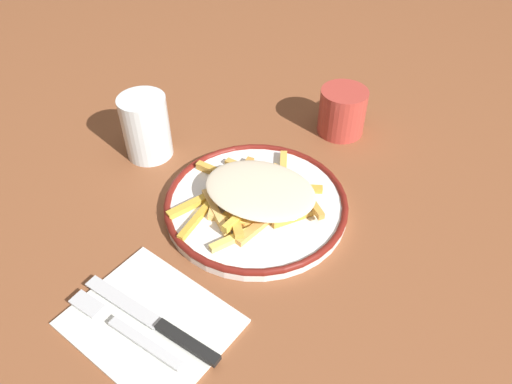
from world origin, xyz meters
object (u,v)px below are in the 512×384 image
at_px(plate, 256,204).
at_px(fork, 124,329).
at_px(knife, 161,326).
at_px(water_glass, 146,127).
at_px(fries_heap, 254,195).
at_px(napkin, 150,321).
at_px(coffee_mug, 343,111).

xyz_separation_m(plate, fork, (-0.27, -0.02, 0.00)).
bearing_deg(knife, water_glass, 51.67).
bearing_deg(fries_heap, water_glass, 92.10).
relative_size(plate, napkin, 1.45).
distance_m(plate, knife, 0.24).
bearing_deg(plate, coffee_mug, 3.23).
bearing_deg(knife, napkin, 96.93).
bearing_deg(napkin, water_glass, 49.43).
distance_m(plate, fries_heap, 0.02).
height_order(fork, coffee_mug, coffee_mug).
bearing_deg(napkin, coffee_mug, 5.29).
relative_size(napkin, knife, 0.92).
height_order(plate, fork, plate).
bearing_deg(water_glass, coffee_mug, -38.42).
bearing_deg(plate, fork, -175.88).
bearing_deg(coffee_mug, fork, -176.32).
xyz_separation_m(fries_heap, fork, (-0.26, -0.02, -0.02)).
bearing_deg(water_glass, knife, -128.33).
relative_size(plate, knife, 1.34).
bearing_deg(water_glass, napkin, -130.57).
height_order(napkin, coffee_mug, coffee_mug).
relative_size(knife, coffee_mug, 1.89).
height_order(napkin, water_glass, water_glass).
height_order(fries_heap, knife, fries_heap).
distance_m(fries_heap, napkin, 0.24).
bearing_deg(fork, plate, 4.12).
bearing_deg(napkin, fork, 157.66).
height_order(knife, coffee_mug, coffee_mug).
distance_m(plate, napkin, 0.24).
bearing_deg(knife, fork, 135.81).
xyz_separation_m(fries_heap, napkin, (-0.23, -0.03, -0.03)).
distance_m(plate, coffee_mug, 0.26).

